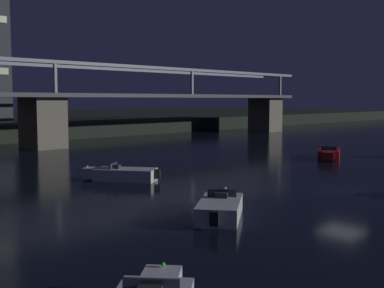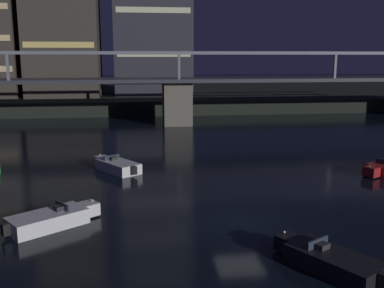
# 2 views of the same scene
# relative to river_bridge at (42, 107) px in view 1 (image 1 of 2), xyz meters

# --- Properties ---
(ground_plane) EXTENTS (400.00, 400.00, 0.00)m
(ground_plane) POSITION_rel_river_bridge_xyz_m (0.00, -35.56, -4.45)
(ground_plane) COLOR black
(river_bridge) EXTENTS (86.29, 6.40, 9.38)m
(river_bridge) POSITION_rel_river_bridge_xyz_m (0.00, 0.00, 0.00)
(river_bridge) COLOR #605B51
(river_bridge) RESTS_ON ground
(speedboat_near_right) EXTENTS (3.89, 4.75, 1.16)m
(speedboat_near_right) POSITION_rel_river_bridge_xyz_m (-6.99, -23.61, -4.03)
(speedboat_near_right) COLOR silver
(speedboat_near_right) RESTS_ON ground
(speedboat_mid_center) EXTENTS (4.92, 3.44, 1.16)m
(speedboat_mid_center) POSITION_rel_river_bridge_xyz_m (13.65, -26.91, -4.03)
(speedboat_mid_center) COLOR maroon
(speedboat_mid_center) RESTS_ON ground
(speedboat_mid_right) EXTENTS (4.71, 3.95, 1.16)m
(speedboat_mid_right) POSITION_rel_river_bridge_xyz_m (-9.90, -34.83, -4.03)
(speedboat_mid_right) COLOR silver
(speedboat_mid_right) RESTS_ON ground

